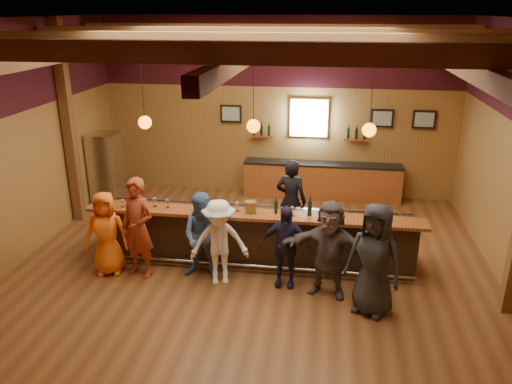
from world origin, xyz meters
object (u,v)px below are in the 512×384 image
customer_denim (204,236)px  bartender (291,201)px  customer_dark (374,260)px  ice_bucket (250,207)px  stainless_fridge (107,169)px  customer_brown (329,249)px  bottle_a (276,207)px  bar_counter (256,235)px  back_bar_cabinet (322,181)px  customer_orange (106,233)px  customer_redvest (138,228)px  customer_white (219,242)px  customer_navy (285,246)px

customer_denim → bartender: bearing=54.6°
customer_dark → bartender: size_ratio=1.05×
ice_bucket → stainless_fridge: bearing=145.8°
customer_brown → bottle_a: size_ratio=5.55×
bar_counter → back_bar_cabinet: bar_counter is taller
back_bar_cabinet → bartender: bearing=-102.5°
customer_orange → customer_redvest: size_ratio=0.85×
customer_dark → ice_bucket: size_ratio=8.38×
stainless_fridge → customer_denim: 4.64m
bottle_a → customer_white: bearing=-142.1°
customer_navy → bottle_a: (-0.23, 0.61, 0.47)m
customer_navy → customer_dark: 1.61m
bottle_a → customer_dark: bearing=-35.8°
customer_brown → customer_denim: bearing=-174.7°
customer_navy → customer_dark: size_ratio=0.81×
customer_navy → customer_orange: bearing=-178.2°
customer_redvest → bartender: bearing=53.4°
back_bar_cabinet → bottle_a: (-0.77, -3.84, 0.75)m
customer_redvest → bottle_a: bearing=32.8°
customer_orange → customer_brown: size_ratio=0.93×
customer_redvest → customer_brown: customer_redvest is taller
customer_redvest → customer_navy: bearing=18.6°
customer_orange → customer_denim: bearing=-9.1°
customer_white → bartender: size_ratio=0.89×
stainless_fridge → customer_denim: (3.30, -3.27, -0.09)m
customer_orange → customer_redvest: bearing=-10.7°
back_bar_cabinet → customer_brown: 4.66m
customer_navy → customer_dark: bearing=-21.6°
customer_navy → ice_bucket: size_ratio=6.77×
back_bar_cabinet → customer_redvest: bearing=-125.5°
back_bar_cabinet → customer_orange: customer_orange is taller
stainless_fridge → customer_redvest: customer_redvest is taller
bar_counter → customer_redvest: size_ratio=3.36×
customer_denim → ice_bucket: (0.77, 0.51, 0.41)m
customer_orange → bottle_a: 3.14m
bar_counter → customer_orange: customer_orange is taller
customer_denim → customer_white: customer_denim is taller
bar_counter → back_bar_cabinet: (1.18, 3.57, -0.05)m
back_bar_cabinet → customer_navy: bearing=-96.9°
stainless_fridge → customer_white: bearing=-43.5°
back_bar_cabinet → customer_denim: 4.83m
customer_brown → ice_bucket: size_ratio=7.67×
customer_brown → bar_counter: bearing=154.6°
bar_counter → bottle_a: (0.42, -0.27, 0.71)m
customer_orange → bartender: (3.22, 1.86, 0.10)m
bartender → stainless_fridge: bearing=-4.6°
stainless_fridge → customer_white: stainless_fridge is taller
bar_counter → customer_dark: customer_dark is taller
stainless_fridge → customer_redvest: size_ratio=0.96×
customer_orange → customer_denim: size_ratio=0.98×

